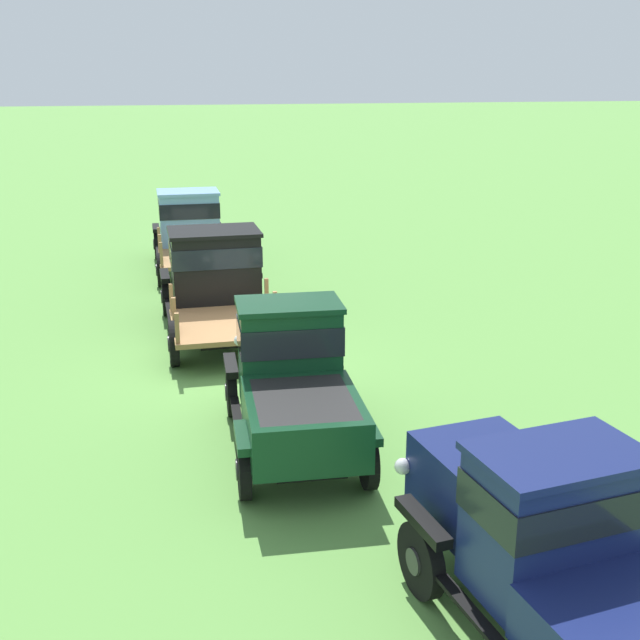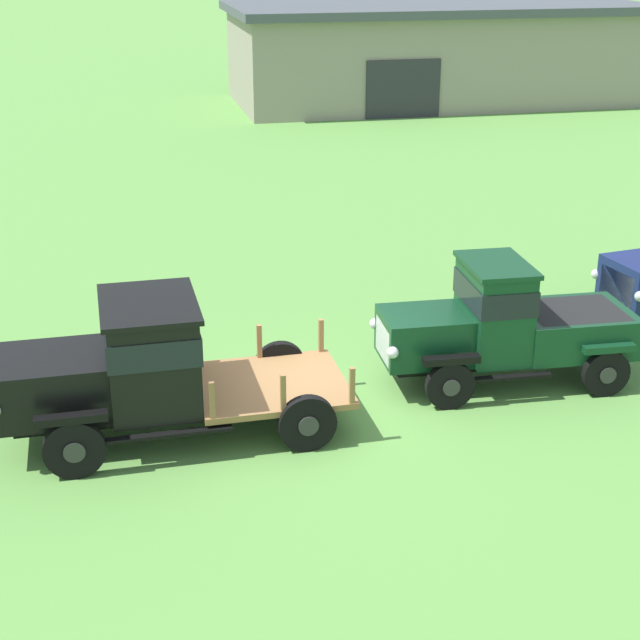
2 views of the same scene
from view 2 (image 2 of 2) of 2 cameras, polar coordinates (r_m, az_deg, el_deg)
The scene contains 4 objects.
ground_plane at distance 16.33m, azimuth -0.76°, elevation -5.30°, with size 240.00×240.00×0.00m, color #5B9342.
farm_shed at distance 46.42m, azimuth 6.76°, elevation 15.20°, with size 18.62×8.43×4.33m.
vintage_truck_second_in_line at distance 15.33m, azimuth -10.53°, elevation -2.65°, with size 5.48×2.42×2.23m.
vintage_truck_midrow_center at distance 17.24m, azimuth 10.74°, elevation -0.22°, with size 4.54×2.07×2.22m.
Camera 2 is at (-2.95, -14.23, 7.46)m, focal length 55.00 mm.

